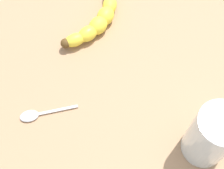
# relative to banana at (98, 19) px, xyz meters

# --- Properties ---
(wooden_tabletop) EXTENTS (1.20, 1.20, 0.03)m
(wooden_tabletop) POSITION_rel_banana_xyz_m (-0.14, -0.12, -0.03)
(wooden_tabletop) COLOR #A37D5A
(wooden_tabletop) RESTS_ON ground
(banana) EXTENTS (0.20, 0.09, 0.04)m
(banana) POSITION_rel_banana_xyz_m (0.00, 0.00, 0.00)
(banana) COLOR yellow
(banana) RESTS_ON wooden_tabletop
(smoothie_glass) EXTENTS (0.08, 0.08, 0.13)m
(smoothie_glass) POSITION_rel_banana_xyz_m (-0.21, -0.28, 0.04)
(smoothie_glass) COLOR silver
(smoothie_glass) RESTS_ON wooden_tabletop
(teaspoon) EXTENTS (0.07, 0.10, 0.01)m
(teaspoon) POSITION_rel_banana_xyz_m (-0.25, 0.04, -0.01)
(teaspoon) COLOR silver
(teaspoon) RESTS_ON wooden_tabletop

